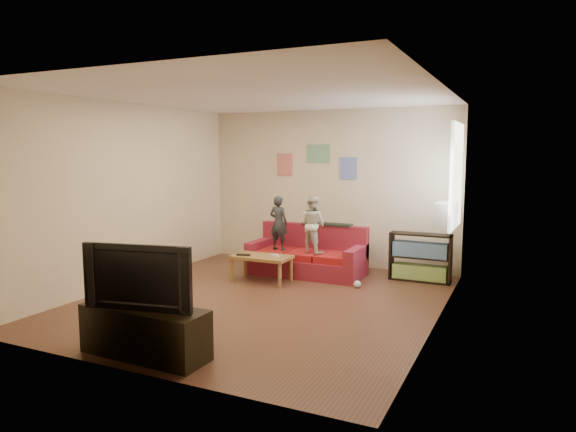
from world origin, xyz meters
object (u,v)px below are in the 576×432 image
at_px(child_a, 279,223).
at_px(tv_stand, 145,332).
at_px(bookshelf, 420,260).
at_px(file_box, 334,270).
at_px(television, 143,275).
at_px(child_b, 313,224).
at_px(coffee_table, 262,259).
at_px(sofa, 308,257).

relative_size(child_a, tv_stand, 0.68).
distance_m(bookshelf, file_box, 1.34).
bearing_deg(file_box, television, -99.81).
bearing_deg(television, bookshelf, 55.01).
distance_m(child_b, television, 3.67).
bearing_deg(coffee_table, television, -83.64).
height_order(child_a, file_box, child_a).
xyz_separation_m(coffee_table, tv_stand, (0.34, -3.05, -0.10)).
height_order(child_b, coffee_table, child_b).
xyz_separation_m(sofa, television, (-0.10, -3.83, 0.53)).
relative_size(bookshelf, television, 0.84).
height_order(child_a, bookshelf, child_a).
height_order(child_b, tv_stand, child_b).
height_order(sofa, file_box, sofa).
height_order(file_box, tv_stand, tv_stand).
bearing_deg(child_a, sofa, -154.18).
distance_m(sofa, coffee_table, 0.90).
height_order(child_b, file_box, child_b).
distance_m(tv_stand, television, 0.56).
bearing_deg(child_b, file_box, -167.98).
bearing_deg(child_a, child_b, -174.04).
relative_size(sofa, child_b, 2.04).
bearing_deg(bookshelf, child_a, -168.18).
distance_m(child_a, coffee_table, 0.78).
distance_m(child_a, child_b, 0.60).
height_order(tv_stand, television, television).
distance_m(bookshelf, tv_stand, 4.52).
bearing_deg(sofa, coffee_table, -119.74).
distance_m(coffee_table, tv_stand, 3.07).
relative_size(sofa, file_box, 4.04).
bearing_deg(child_b, bookshelf, -145.20).
height_order(sofa, tv_stand, sofa).
xyz_separation_m(tv_stand, television, (0.00, 0.00, 0.56)).
height_order(file_box, television, television).
xyz_separation_m(child_b, bookshelf, (1.60, 0.46, -0.51)).
bearing_deg(tv_stand, bookshelf, 67.35).
relative_size(child_b, tv_stand, 0.70).
distance_m(coffee_table, television, 3.10).
distance_m(child_a, file_box, 1.18).
xyz_separation_m(child_a, file_box, (0.97, -0.04, -0.67)).
bearing_deg(sofa, child_b, -47.78).
xyz_separation_m(coffee_table, file_box, (0.97, 0.57, -0.19)).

